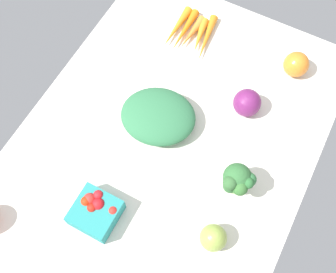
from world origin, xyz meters
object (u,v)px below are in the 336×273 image
Objects in this scene: broccoli_head at (237,180)px; heirloom_tomato_orange at (296,64)px; leafy_greens_clump at (158,116)px; red_onion_near_basket at (247,103)px; berry_basket at (96,211)px; heirloom_tomato_green at (213,238)px; carrot_bunch at (191,33)px.

heirloom_tomato_orange is (41.09, -0.69, -3.20)cm from broccoli_head.
red_onion_near_basket is at bearing -52.79° from leafy_greens_clump.
berry_basket is 49.24cm from red_onion_near_basket.
broccoli_head reaches higher than berry_basket.
heirloom_tomato_green is at bearing -179.97° from heirloom_tomato_orange.
broccoli_head is 0.53× the size of leafy_greens_clump.
heirloom_tomato_green reaches higher than berry_basket.
leafy_greens_clump reaches higher than carrot_bunch.
carrot_bunch is (53.25, 32.33, -1.95)cm from heirloom_tomato_green.
broccoli_head reaches higher than leafy_greens_clump.
red_onion_near_basket is at bearing 11.30° from heirloom_tomato_green.
broccoli_head is 1.01× the size of berry_basket.
red_onion_near_basket is (22.79, 6.72, -3.01)cm from broccoli_head.
red_onion_near_basket reaches higher than carrot_bunch.
berry_basket is 68.96cm from heirloom_tomato_orange.
berry_basket is (-21.89, 27.38, -3.90)cm from broccoli_head.
broccoli_head reaches higher than heirloom_tomato_orange.
heirloom_tomato_green is at bearing -129.66° from leafy_greens_clump.
red_onion_near_basket is at bearing -24.82° from berry_basket.
leafy_greens_clump is (22.35, 26.96, 0.20)cm from heirloom_tomato_green.
heirloom_tomato_orange is at bearing -39.11° from leafy_greens_clump.
leafy_greens_clump is at bearing 127.21° from red_onion_near_basket.
leafy_greens_clump reaches higher than berry_basket.
heirloom_tomato_orange is (62.98, -28.07, 0.70)cm from berry_basket.
leafy_greens_clump is 2.79× the size of heirloom_tomato_orange.
carrot_bunch is (38.86, 31.62, -5.51)cm from broccoli_head.
carrot_bunch is (30.90, 5.37, -2.15)cm from leafy_greens_clump.
berry_basket is 0.52× the size of leafy_greens_clump.
red_onion_near_basket is 29.74cm from carrot_bunch.
heirloom_tomato_orange is at bearing -86.04° from carrot_bunch.
broccoli_head reaches higher than carrot_bunch.
red_onion_near_basket is (37.19, 7.43, 0.55)cm from heirloom_tomato_green.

